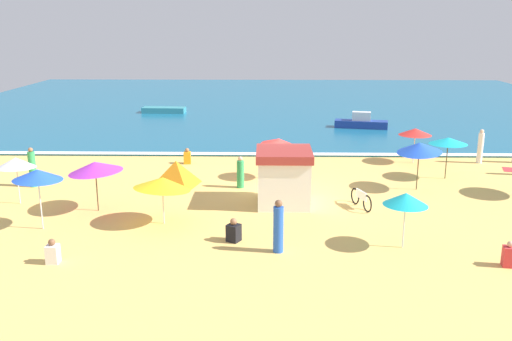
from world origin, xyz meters
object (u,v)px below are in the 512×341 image
Objects in this scene: beach_umbrella_6 at (279,142)px; beachgoer_7 at (278,227)px; beach_umbrella_1 at (406,199)px; lifeguard_cabana at (284,177)px; beach_umbrella_4 at (415,132)px; beachgoer_2 at (480,147)px; beach_umbrella_0 at (95,167)px; beachgoer_12 at (234,231)px; beach_umbrella_5 at (448,141)px; parked_bicycle at (361,199)px; small_boat_1 at (361,123)px; beach_tent at (176,173)px; beachgoer_10 at (32,168)px; beachgoer_0 at (240,173)px; beachgoer_8 at (509,256)px; beach_umbrella_8 at (162,183)px; beachgoer_11 at (53,253)px; beach_umbrella_7 at (38,175)px; small_boat_0 at (164,110)px; beach_umbrella_2 at (16,163)px; beach_umbrella_3 at (419,148)px; beachgoer_9 at (187,157)px.

beachgoer_7 is at bearing -91.06° from beach_umbrella_6.
lifeguard_cabana is at bearing 129.86° from beach_umbrella_1.
beachgoer_2 is (3.66, 0.01, -0.85)m from beach_umbrella_4.
beachgoer_12 is at bearing -29.19° from beach_umbrella_0.
beach_umbrella_5 is 1.36× the size of parked_bicycle.
beach_umbrella_5 is at bearing 64.95° from beach_umbrella_1.
beachgoer_2 is 11.27m from small_boat_1.
beach_tent is (-13.33, -1.36, -1.34)m from beach_umbrella_5.
beachgoer_0 is at bearing 0.19° from beachgoer_10.
beach_umbrella_8 is at bearing 162.36° from beachgoer_8.
beachgoer_11 is at bearing -146.44° from beach_umbrella_5.
small_boat_1 is (6.32, 13.62, -1.40)m from beach_umbrella_6.
small_boat_1 is (13.92, 18.68, -1.40)m from beach_umbrella_0.
beach_umbrella_6 is (-4.18, 8.80, 0.12)m from beach_umbrella_1.
parked_bicycle is at bearing -7.46° from lifeguard_cabana.
beach_umbrella_0 is 0.97× the size of beach_umbrella_6.
beach_umbrella_7 is 12.94m from parked_bicycle.
beach_umbrella_5 is (0.78, -3.26, 0.18)m from beach_umbrella_4.
small_boat_0 is (-9.39, 20.38, -1.55)m from beach_umbrella_6.
beach_umbrella_0 is at bearing 90.79° from beachgoer_11.
beach_umbrella_1 is 16.12m from beach_umbrella_2.
beach_umbrella_7 is at bearing 169.31° from beachgoer_8.
small_boat_0 is (-15.85, 22.11, -1.68)m from beach_umbrella_3.
beach_umbrella_3 is 1.57× the size of beachgoer_7.
small_boat_1 is (17.58, 17.80, -1.33)m from beach_umbrella_2.
beach_umbrella_7 is 0.76× the size of beach_umbrella_8.
beachgoer_12 is (-1.57, 0.94, -0.51)m from beachgoer_7.
beach_umbrella_3 is 1.03× the size of beach_tent.
beach_tent is at bearing 93.76° from beach_umbrella_8.
beach_umbrella_2 is 0.74× the size of beach_tent.
beachgoer_7 is at bearing -121.40° from beach_umbrella_4.
beach_umbrella_3 is at bearing 38.79° from beachgoer_12.
beach_umbrella_1 is at bearing -64.62° from beach_umbrella_6.
beach_umbrella_4 reaches higher than beachgoer_2.
beach_umbrella_4 is at bearing 39.44° from beach_umbrella_8.
beach_umbrella_0 is 25.55m from small_boat_0.
small_boat_0 is (-1.86, 30.72, -0.02)m from beachgoer_11.
beach_umbrella_0 is 2.69× the size of beachgoer_9.
beach_umbrella_8 is at bearing -152.46° from beach_umbrella_5.
beach_umbrella_6 is 11.84m from beachgoer_2.
beach_umbrella_8 reaches higher than small_boat_0.
beach_umbrella_5 reaches higher than beachgoer_12.
beach_umbrella_7 is at bearing -141.53° from beach_umbrella_6.
beach_umbrella_3 is 1.18× the size of beach_umbrella_6.
beach_umbrella_1 is 7.44m from beach_umbrella_3.
beachgoer_2 is at bearing 15.96° from beach_tent.
small_boat_0 is 17.11m from small_boat_1.
beach_umbrella_3 is 1.23× the size of beach_umbrella_7.
beach_umbrella_5 is 0.61× the size of small_boat_1.
lifeguard_cabana is at bearing -152.95° from beach_umbrella_5.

